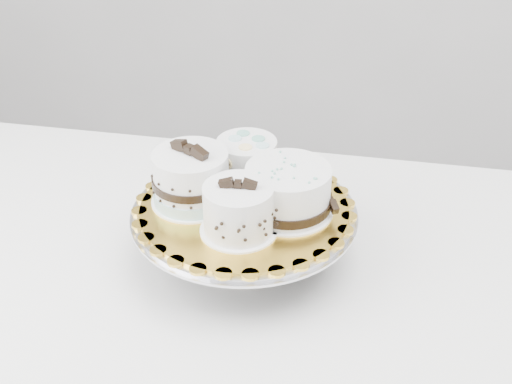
# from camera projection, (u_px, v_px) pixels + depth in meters

# --- Properties ---
(table) EXTENTS (1.17, 0.80, 0.75)m
(table) POSITION_uv_depth(u_px,v_px,m) (212.00, 304.00, 1.03)
(table) COLOR white
(table) RESTS_ON floor
(cake_stand) EXTENTS (0.34, 0.34, 0.09)m
(cake_stand) POSITION_uv_depth(u_px,v_px,m) (244.00, 224.00, 0.97)
(cake_stand) COLOR gray
(cake_stand) RESTS_ON table
(cake_board) EXTENTS (0.32, 0.32, 0.00)m
(cake_board) POSITION_uv_depth(u_px,v_px,m) (244.00, 207.00, 0.95)
(cake_board) COLOR gold
(cake_board) RESTS_ON cake_stand
(cake_swirl) EXTENTS (0.11, 0.11, 0.09)m
(cake_swirl) POSITION_uv_depth(u_px,v_px,m) (238.00, 210.00, 0.88)
(cake_swirl) COLOR white
(cake_swirl) RESTS_ON cake_board
(cake_banded) EXTENTS (0.15, 0.15, 0.10)m
(cake_banded) POSITION_uv_depth(u_px,v_px,m) (191.00, 180.00, 0.94)
(cake_banded) COLOR white
(cake_banded) RESTS_ON cake_board
(cake_dots) EXTENTS (0.12, 0.12, 0.07)m
(cake_dots) POSITION_uv_depth(u_px,v_px,m) (247.00, 160.00, 0.99)
(cake_dots) COLOR white
(cake_dots) RESTS_ON cake_board
(cake_ribbon) EXTENTS (0.16, 0.16, 0.07)m
(cake_ribbon) POSITION_uv_depth(u_px,v_px,m) (289.00, 191.00, 0.92)
(cake_ribbon) COLOR white
(cake_ribbon) RESTS_ON cake_board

